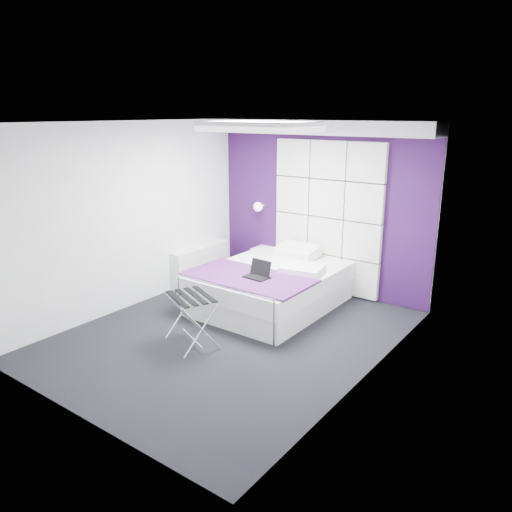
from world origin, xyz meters
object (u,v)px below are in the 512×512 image
at_px(laptop, 259,273).
at_px(nightstand, 266,250).
at_px(bed, 270,285).
at_px(luggage_rack, 192,320).
at_px(wall_lamp, 259,206).
at_px(radiator, 201,264).

bearing_deg(laptop, nightstand, 125.09).
distance_m(bed, luggage_rack, 1.57).
distance_m(wall_lamp, radiator, 1.35).
bearing_deg(luggage_rack, laptop, 104.85).
relative_size(bed, laptop, 6.45).
bearing_deg(luggage_rack, radiator, 153.95).
relative_size(bed, nightstand, 4.92).
height_order(wall_lamp, bed, wall_lamp).
bearing_deg(nightstand, radiator, -138.48).
relative_size(bed, luggage_rack, 3.33).
bearing_deg(luggage_rack, bed, 112.14).
distance_m(wall_lamp, bed, 1.59).
distance_m(nightstand, luggage_rack, 2.59).
bearing_deg(wall_lamp, laptop, -54.47).
xyz_separation_m(wall_lamp, bed, (0.89, -0.96, -0.91)).
bearing_deg(wall_lamp, nightstand, -12.99).
bearing_deg(nightstand, laptop, -58.64).
bearing_deg(laptop, radiator, 161.97).
bearing_deg(nightstand, luggage_rack, -75.21).
distance_m(radiator, nightstand, 1.11).
distance_m(wall_lamp, laptop, 1.84).
xyz_separation_m(radiator, nightstand, (0.81, 0.72, 0.22)).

